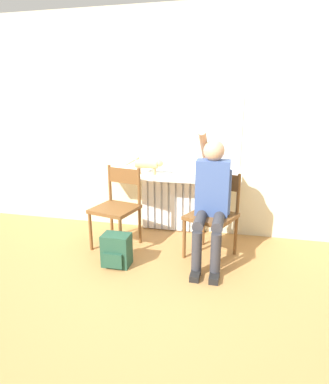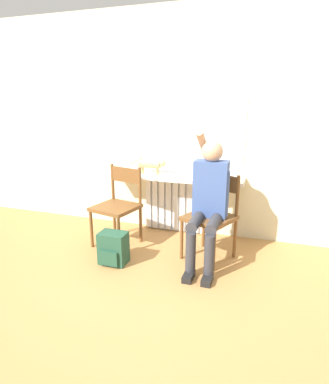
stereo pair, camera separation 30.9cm
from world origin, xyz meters
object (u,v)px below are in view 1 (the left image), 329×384
(chair_left, at_px, (117,206))
(cat, at_px, (148,164))
(chair_right, at_px, (213,213))
(person, at_px, (211,195))
(backpack, at_px, (116,250))

(chair_left, distance_m, cat, 0.66)
(chair_left, distance_m, chair_right, 1.09)
(chair_right, bearing_deg, chair_left, -156.59)
(chair_right, height_order, person, person)
(chair_right, distance_m, person, 0.26)
(chair_left, height_order, backpack, chair_left)
(chair_left, xyz_separation_m, person, (1.07, -0.11, 0.23))
(person, bearing_deg, cat, 145.99)
(chair_left, distance_m, backpack, 0.59)
(chair_right, bearing_deg, cat, 175.50)
(chair_left, bearing_deg, cat, 73.82)
(person, relative_size, backpack, 4.10)
(chair_left, xyz_separation_m, cat, (0.25, 0.45, 0.41))
(chair_left, distance_m, person, 1.11)
(person, xyz_separation_m, backpack, (-0.91, -0.36, -0.55))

